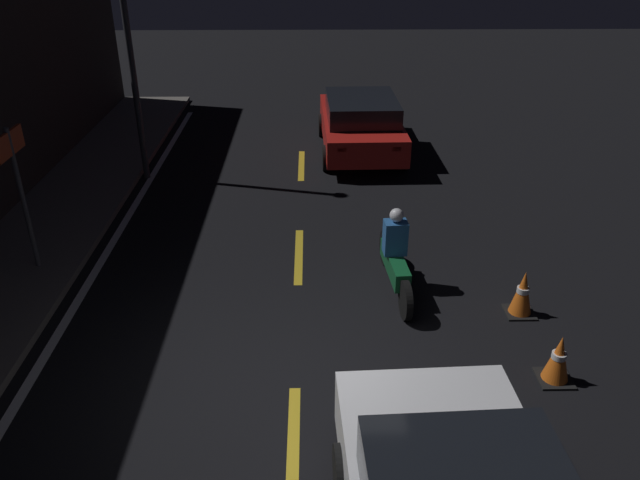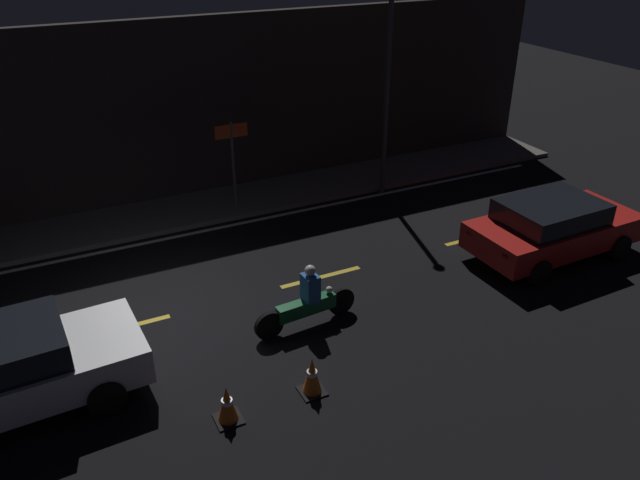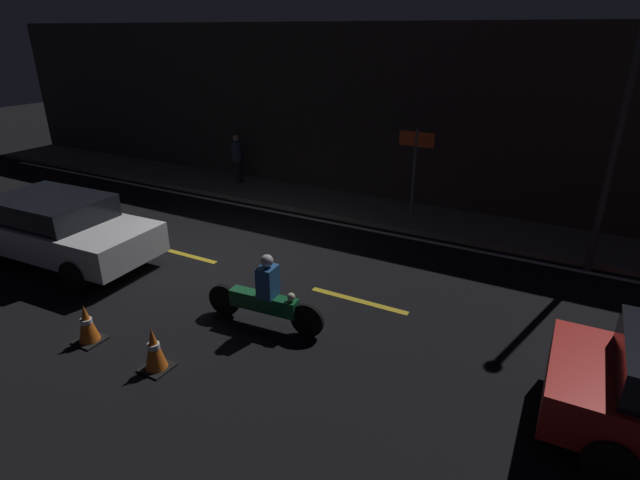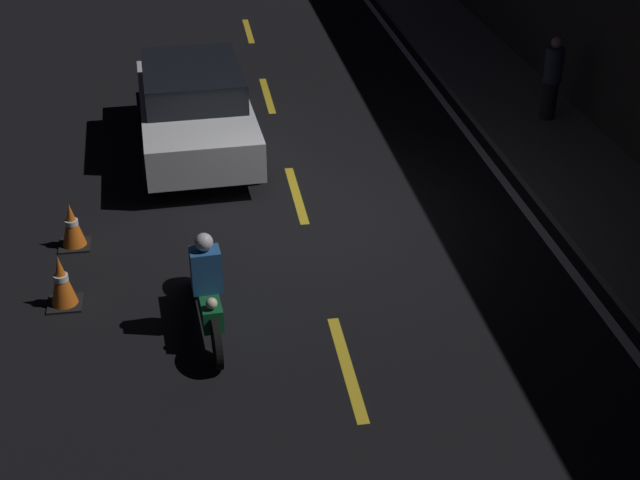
# 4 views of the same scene
# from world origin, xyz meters

# --- Properties ---
(ground_plane) EXTENTS (56.00, 56.00, 0.00)m
(ground_plane) POSITION_xyz_m (0.00, 0.00, 0.00)
(ground_plane) COLOR black
(raised_curb) EXTENTS (28.00, 2.10, 0.12)m
(raised_curb) POSITION_xyz_m (0.00, 4.75, 0.06)
(raised_curb) COLOR #605B56
(raised_curb) RESTS_ON ground
(lane_dash_a) EXTENTS (2.00, 0.14, 0.01)m
(lane_dash_a) POSITION_xyz_m (-10.00, 0.00, 0.00)
(lane_dash_a) COLOR gold
(lane_dash_a) RESTS_ON ground
(lane_dash_b) EXTENTS (2.00, 0.14, 0.01)m
(lane_dash_b) POSITION_xyz_m (-5.50, 0.00, 0.00)
(lane_dash_b) COLOR gold
(lane_dash_b) RESTS_ON ground
(lane_dash_c) EXTENTS (2.00, 0.14, 0.01)m
(lane_dash_c) POSITION_xyz_m (-1.00, 0.00, 0.00)
(lane_dash_c) COLOR gold
(lane_dash_c) RESTS_ON ground
(lane_dash_d) EXTENTS (2.00, 0.14, 0.01)m
(lane_dash_d) POSITION_xyz_m (3.50, 0.00, 0.00)
(lane_dash_d) COLOR gold
(lane_dash_d) RESTS_ON ground
(lane_solid_kerb) EXTENTS (25.20, 0.14, 0.01)m
(lane_solid_kerb) POSITION_xyz_m (0.00, 3.45, 0.00)
(lane_solid_kerb) COLOR silver
(lane_solid_kerb) RESTS_ON ground
(sedan_white) EXTENTS (4.45, 2.14, 1.47)m
(sedan_white) POSITION_xyz_m (-3.06, -1.50, 0.79)
(sedan_white) COLOR silver
(sedan_white) RESTS_ON ground
(motorcycle) EXTENTS (2.26, 0.38, 1.37)m
(motorcycle) POSITION_xyz_m (2.40, -1.55, 0.55)
(motorcycle) COLOR black
(motorcycle) RESTS_ON ground
(traffic_cone_near) EXTENTS (0.44, 0.44, 0.68)m
(traffic_cone_near) POSITION_xyz_m (0.12, -3.38, 0.33)
(traffic_cone_near) COLOR black
(traffic_cone_near) RESTS_ON ground
(traffic_cone_mid) EXTENTS (0.44, 0.44, 0.73)m
(traffic_cone_mid) POSITION_xyz_m (1.65, -3.38, 0.36)
(traffic_cone_mid) COLOR black
(traffic_cone_mid) RESTS_ON ground
(pedestrian) EXTENTS (0.34, 0.34, 1.56)m
(pedestrian) POSITION_xyz_m (-3.19, 5.05, 0.91)
(pedestrian) COLOR black
(pedestrian) RESTS_ON raised_curb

